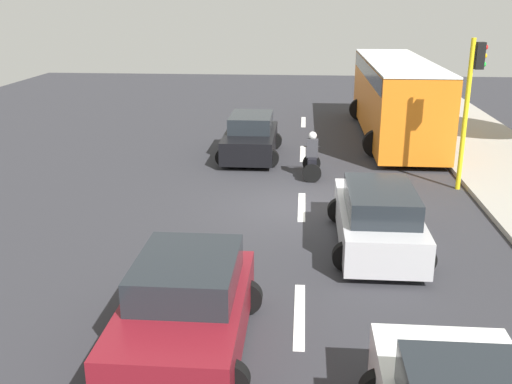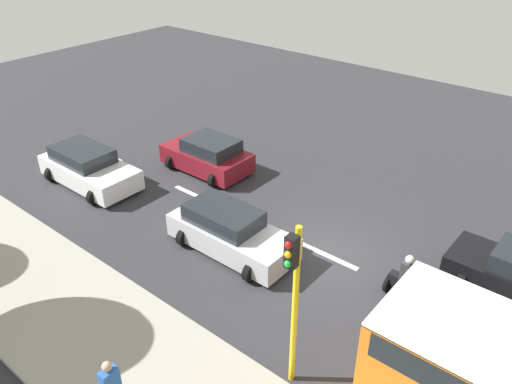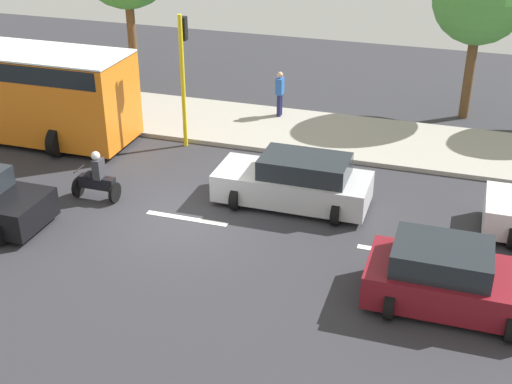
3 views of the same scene
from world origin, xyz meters
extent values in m
cube|color=#2D2D33|center=(0.00, 0.00, -0.05)|extent=(40.00, 60.00, 0.10)
cube|color=white|center=(0.00, -12.00, 0.01)|extent=(0.20, 2.40, 0.01)
cube|color=white|center=(0.00, -6.00, 0.01)|extent=(0.20, 2.40, 0.01)
cube|color=white|center=(0.00, 0.00, 0.01)|extent=(0.20, 2.40, 0.01)
cube|color=#B7B7BC|center=(1.76, -2.56, 0.56)|extent=(1.77, 4.40, 0.80)
cube|color=#1E2328|center=(1.76, -2.91, 1.24)|extent=(1.49, 2.46, 0.56)
cylinder|color=black|center=(0.99, -1.10, 0.32)|extent=(0.64, 0.22, 0.64)
cylinder|color=black|center=(2.54, -1.10, 0.32)|extent=(0.64, 0.22, 0.64)
cylinder|color=black|center=(0.99, -4.01, 0.32)|extent=(0.64, 0.22, 0.64)
cylinder|color=black|center=(2.54, -4.01, 0.32)|extent=(0.64, 0.22, 0.64)
cube|color=maroon|center=(-1.87, -7.25, 0.56)|extent=(1.95, 3.83, 0.80)
cube|color=#1E2328|center=(-1.87, -6.94, 1.24)|extent=(1.64, 2.14, 0.56)
cylinder|color=black|center=(-1.01, -8.51, 0.32)|extent=(0.64, 0.22, 0.64)
cylinder|color=black|center=(-2.74, -8.51, 0.32)|extent=(0.64, 0.22, 0.64)
cylinder|color=black|center=(-1.01, -5.99, 0.32)|extent=(0.64, 0.22, 0.64)
cylinder|color=black|center=(-2.74, -5.99, 0.32)|extent=(0.64, 0.22, 0.64)
cube|color=white|center=(2.03, -10.04, 0.56)|extent=(1.94, 4.42, 0.80)
cube|color=#1E2328|center=(2.03, -10.40, 1.24)|extent=(1.63, 2.48, 0.56)
cylinder|color=black|center=(1.17, -8.58, 0.32)|extent=(0.64, 0.22, 0.64)
cylinder|color=black|center=(2.89, -8.58, 0.32)|extent=(0.64, 0.22, 0.64)
cylinder|color=black|center=(1.17, -11.50, 0.32)|extent=(0.64, 0.22, 0.64)
cylinder|color=black|center=(2.89, -11.50, 0.32)|extent=(0.64, 0.22, 0.64)
cylinder|color=black|center=(-1.14, 4.04, 0.32)|extent=(0.64, 0.22, 0.64)
cylinder|color=black|center=(-2.70, 4.04, 0.32)|extent=(0.64, 0.22, 0.64)
cylinder|color=black|center=(0.30, 3.57, 0.30)|extent=(0.60, 0.10, 0.60)
cylinder|color=black|center=(0.30, 2.37, 0.30)|extent=(0.60, 0.10, 0.60)
cube|color=black|center=(0.30, 2.92, 0.55)|extent=(0.28, 1.10, 0.36)
sphere|color=black|center=(0.30, 3.12, 0.73)|extent=(0.32, 0.32, 0.32)
cylinder|color=black|center=(0.30, 3.47, 0.90)|extent=(0.55, 0.04, 0.04)
cube|color=#333338|center=(0.30, 2.82, 1.00)|extent=(0.36, 0.24, 0.60)
sphere|color=silver|center=(0.30, 2.87, 1.40)|extent=(0.26, 0.26, 0.26)
cube|color=#2659B2|center=(8.15, -0.34, 1.30)|extent=(0.40, 0.24, 0.60)
sphere|color=tan|center=(8.15, -0.34, 1.73)|extent=(0.22, 0.22, 0.22)
cylinder|color=yellow|center=(4.75, 2.03, 2.25)|extent=(0.14, 0.14, 4.50)
cube|color=black|center=(4.97, 2.03, 4.00)|extent=(0.24, 0.24, 0.76)
sphere|color=red|center=(5.09, 2.03, 4.24)|extent=(0.16, 0.16, 0.16)
sphere|color=#F2A50C|center=(5.09, 2.03, 4.00)|extent=(0.16, 0.16, 0.16)
sphere|color=green|center=(5.09, 2.03, 3.76)|extent=(0.16, 0.16, 0.16)
camera|label=1|loc=(-0.02, -15.75, 5.57)|focal=41.73mm
camera|label=2|loc=(11.82, 6.72, 10.23)|focal=35.60mm
camera|label=3|loc=(-15.35, -6.96, 9.44)|focal=48.40mm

